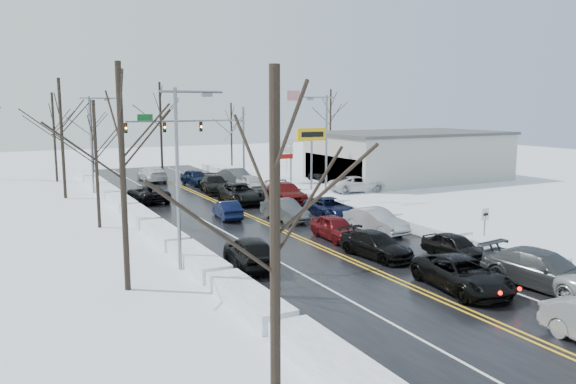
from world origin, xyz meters
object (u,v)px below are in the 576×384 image
flagpole (288,124)px  dealership_building (409,156)px  oncoming_car_0 (227,219)px  traffic_signal_mast (200,130)px  tires_plus_sign (312,139)px

flagpole → dealership_building: (8.80, -12.00, -3.27)m
oncoming_car_0 → traffic_signal_mast: bearing=-97.2°
traffic_signal_mast → tires_plus_sign: traffic_signal_mast is taller
flagpole → dealership_building: size_ratio=0.49×
oncoming_car_0 → dealership_building: bearing=-149.9°
tires_plus_sign → oncoming_car_0: bearing=-143.3°
flagpole → oncoming_car_0: 29.27m
traffic_signal_mast → tires_plus_sign: bearing=-59.5°
tires_plus_sign → flagpole: size_ratio=0.60×
traffic_signal_mast → oncoming_car_0: bearing=-103.8°
dealership_building → tires_plus_sign: bearing=-171.5°
dealership_building → traffic_signal_mast: bearing=154.1°
tires_plus_sign → dealership_building: (13.48, 2.01, -2.34)m
tires_plus_sign → dealership_building: size_ratio=0.29×
traffic_signal_mast → dealership_building: traffic_signal_mast is taller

